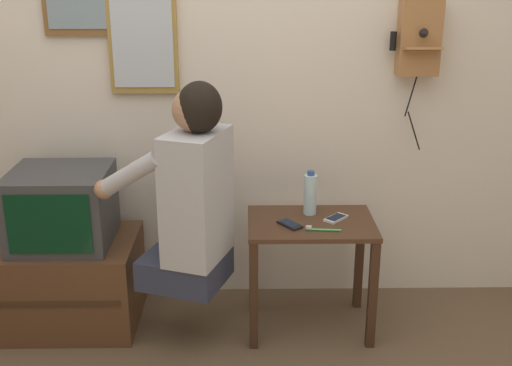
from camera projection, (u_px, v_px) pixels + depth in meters
name	position (u px, v px, depth m)	size (l,w,h in m)	color
wall_back	(212.00, 58.00, 3.17)	(6.80, 0.05, 2.55)	beige
side_table	(310.00, 244.00, 3.07)	(0.60, 0.42, 0.56)	#422819
person	(191.00, 193.00, 2.84)	(0.61, 0.51, 0.95)	#2D3347
tv_stand	(65.00, 281.00, 3.20)	(0.72, 0.53, 0.44)	#51331E
television	(62.00, 207.00, 3.06)	(0.46, 0.43, 0.36)	#38383A
wall_phone_antique	(419.00, 37.00, 3.07)	(0.24, 0.18, 0.78)	#9E6B3D
wall_mirror	(142.00, 28.00, 3.08)	(0.33, 0.03, 0.63)	olive
cell_phone_held	(290.00, 224.00, 2.98)	(0.12, 0.14, 0.01)	black
cell_phone_spare	(336.00, 218.00, 3.05)	(0.13, 0.13, 0.01)	silver
water_bottle	(310.00, 194.00, 3.09)	(0.06, 0.06, 0.22)	silver
toothbrush	(321.00, 229.00, 2.92)	(0.16, 0.03, 0.02)	#4CBF66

